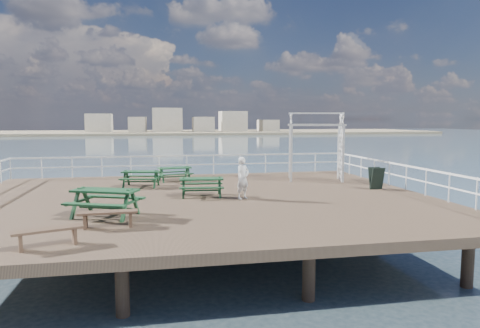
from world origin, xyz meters
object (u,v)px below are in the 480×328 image
flat_bench_near (48,233)px  flat_bench_far (108,215)px  picnic_table_d (105,197)px  trellis_arbor (316,150)px  picnic_table_b (175,171)px  picnic_table_c (202,183)px  person (243,178)px  picnic_table_a (141,175)px

flat_bench_near → flat_bench_far: flat_bench_far is taller
picnic_table_d → trellis_arbor: 11.33m
picnic_table_b → flat_bench_far: size_ratio=1.11×
picnic_table_c → flat_bench_far: (-3.07, -4.36, -0.18)m
person → picnic_table_d: bearing=172.1°
picnic_table_b → flat_bench_near: (-3.39, -10.44, -0.15)m
picnic_table_a → picnic_table_c: picnic_table_c is taller
picnic_table_d → picnic_table_b: bearing=94.7°
picnic_table_d → flat_bench_near: picnic_table_d is taller
picnic_table_a → picnic_table_d: picnic_table_d is taller
picnic_table_a → flat_bench_far: size_ratio=1.17×
picnic_table_d → trellis_arbor: trellis_arbor is taller
picnic_table_a → trellis_arbor: 8.52m
picnic_table_c → picnic_table_d: size_ratio=0.74×
picnic_table_d → flat_bench_far: size_ratio=1.51×
picnic_table_c → flat_bench_near: (-4.26, -6.01, -0.19)m
picnic_table_b → picnic_table_c: 4.52m
flat_bench_near → picnic_table_c: bearing=35.1°
flat_bench_far → trellis_arbor: bearing=38.7°
picnic_table_c → person: person is taller
picnic_table_b → person: person is taller
picnic_table_d → picnic_table_c: bearing=64.6°
picnic_table_c → flat_bench_near: 7.37m
picnic_table_b → flat_bench_near: size_ratio=1.13×
flat_bench_far → picnic_table_d: bearing=97.4°
picnic_table_c → picnic_table_b: bearing=106.6°
flat_bench_far → trellis_arbor: 12.03m
picnic_table_a → picnic_table_c: (2.42, -2.93, 0.01)m
picnic_table_b → flat_bench_far: bearing=-116.6°
picnic_table_a → person: bearing=-31.1°
picnic_table_d → flat_bench_far: (0.23, -1.41, -0.27)m
picnic_table_b → flat_bench_near: picnic_table_b is taller
picnic_table_a → trellis_arbor: (8.45, 0.51, 0.98)m
picnic_table_c → picnic_table_d: 4.42m
picnic_table_c → trellis_arbor: 7.00m
picnic_table_a → flat_bench_near: (-1.84, -8.93, -0.18)m
picnic_table_b → flat_bench_far: picnic_table_b is taller
picnic_table_d → person: (4.78, 2.11, 0.18)m
flat_bench_near → person: 7.75m
trellis_arbor → flat_bench_near: bearing=-122.3°
flat_bench_far → flat_bench_near: bearing=-127.8°
picnic_table_d → trellis_arbor: bearing=57.3°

